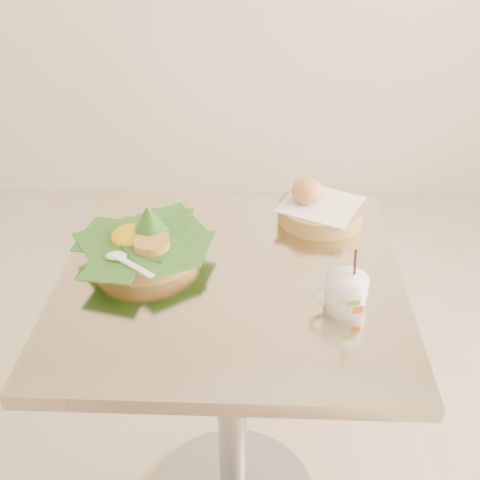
{
  "coord_description": "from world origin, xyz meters",
  "views": [
    {
      "loc": [
        0.15,
        -1.03,
        1.46
      ],
      "look_at": [
        0.12,
        -0.0,
        0.82
      ],
      "focal_mm": 45.0,
      "sensor_mm": 36.0,
      "label": 1
    }
  ],
  "objects_px": {
    "rice_basket": "(144,242)",
    "bread_basket": "(318,208)",
    "cafe_table": "(232,355)",
    "coffee_mug": "(345,292)"
  },
  "relations": [
    {
      "from": "cafe_table",
      "to": "bread_basket",
      "type": "relative_size",
      "value": 3.35
    },
    {
      "from": "rice_basket",
      "to": "bread_basket",
      "type": "bearing_deg",
      "value": 23.72
    },
    {
      "from": "cafe_table",
      "to": "rice_basket",
      "type": "height_order",
      "value": "rice_basket"
    },
    {
      "from": "cafe_table",
      "to": "coffee_mug",
      "type": "xyz_separation_m",
      "value": [
        0.22,
        -0.1,
        0.26
      ]
    },
    {
      "from": "cafe_table",
      "to": "coffee_mug",
      "type": "height_order",
      "value": "coffee_mug"
    },
    {
      "from": "bread_basket",
      "to": "coffee_mug",
      "type": "distance_m",
      "value": 0.34
    },
    {
      "from": "bread_basket",
      "to": "coffee_mug",
      "type": "bearing_deg",
      "value": -86.51
    },
    {
      "from": "cafe_table",
      "to": "bread_basket",
      "type": "height_order",
      "value": "bread_basket"
    },
    {
      "from": "rice_basket",
      "to": "bread_basket",
      "type": "xyz_separation_m",
      "value": [
        0.38,
        0.17,
        -0.01
      ]
    },
    {
      "from": "rice_basket",
      "to": "cafe_table",
      "type": "bearing_deg",
      "value": -18.78
    }
  ]
}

